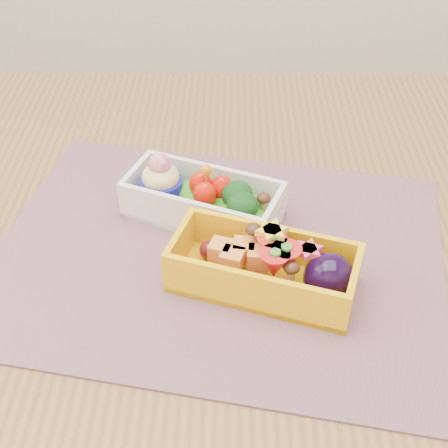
{
  "coord_description": "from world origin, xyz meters",
  "views": [
    {
      "loc": [
        0.0,
        -0.56,
        1.22
      ],
      "look_at": [
        -0.01,
        -0.03,
        0.79
      ],
      "focal_mm": 51.24,
      "sensor_mm": 36.0,
      "label": 1
    }
  ],
  "objects_px": {
    "placemat": "(217,254)",
    "bento_white": "(202,199)",
    "bento_yellow": "(268,267)",
    "table": "(229,293)"
  },
  "relations": [
    {
      "from": "bento_yellow",
      "to": "table",
      "type": "bearing_deg",
      "value": 131.32
    },
    {
      "from": "placemat",
      "to": "bento_yellow",
      "type": "height_order",
      "value": "bento_yellow"
    },
    {
      "from": "bento_white",
      "to": "bento_yellow",
      "type": "height_order",
      "value": "bento_white"
    },
    {
      "from": "bento_white",
      "to": "bento_yellow",
      "type": "distance_m",
      "value": 0.14
    },
    {
      "from": "placemat",
      "to": "bento_white",
      "type": "xyz_separation_m",
      "value": [
        -0.02,
        0.07,
        0.03
      ]
    },
    {
      "from": "placemat",
      "to": "bento_white",
      "type": "bearing_deg",
      "value": 105.73
    },
    {
      "from": "bento_white",
      "to": "bento_yellow",
      "type": "relative_size",
      "value": 0.95
    },
    {
      "from": "table",
      "to": "bento_yellow",
      "type": "height_order",
      "value": "bento_yellow"
    },
    {
      "from": "table",
      "to": "placemat",
      "type": "xyz_separation_m",
      "value": [
        -0.01,
        -0.04,
        0.1
      ]
    },
    {
      "from": "bento_yellow",
      "to": "placemat",
      "type": "bearing_deg",
      "value": 153.61
    }
  ]
}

